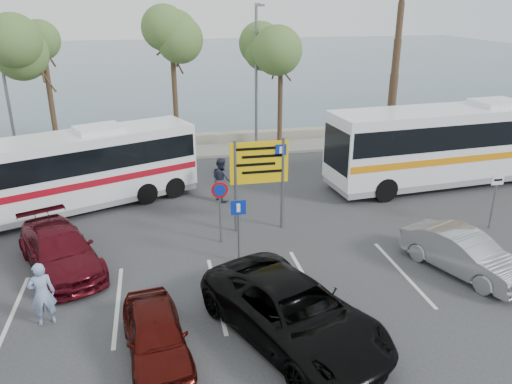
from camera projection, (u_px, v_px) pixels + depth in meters
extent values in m
plane|color=#323234|center=(249.00, 273.00, 16.23)|extent=(120.00, 120.00, 0.00)
cube|color=gray|center=(204.00, 151.00, 29.01)|extent=(44.00, 2.40, 0.15)
cube|color=gray|center=(201.00, 139.00, 30.75)|extent=(48.00, 0.80, 0.60)
plane|color=#3F5965|center=(171.00, 62.00, 71.09)|extent=(140.00, 140.00, 0.00)
cylinder|color=#382619|center=(53.00, 113.00, 26.59)|extent=(0.28, 0.28, 5.04)
cylinder|color=#382619|center=(175.00, 103.00, 27.69)|extent=(0.28, 0.28, 5.60)
cylinder|color=#382619|center=(280.00, 103.00, 28.88)|extent=(0.28, 0.28, 5.18)
cylinder|color=#382619|center=(396.00, 57.00, 29.32)|extent=(0.48, 0.48, 10.00)
cylinder|color=slate|center=(6.00, 87.00, 25.32)|extent=(0.16, 0.16, 8.00)
cylinder|color=slate|center=(256.00, 80.00, 27.73)|extent=(0.16, 0.16, 8.00)
cylinder|color=slate|center=(258.00, 4.00, 25.90)|extent=(0.12, 0.90, 0.12)
cube|color=slate|center=(260.00, 5.00, 25.46)|extent=(0.45, 0.25, 0.12)
cylinder|color=slate|center=(236.00, 187.00, 18.53)|extent=(0.12, 0.12, 3.60)
cylinder|color=slate|center=(282.00, 184.00, 18.86)|extent=(0.12, 0.12, 3.60)
cube|color=yellow|center=(259.00, 163.00, 18.37)|extent=(2.20, 0.06, 1.60)
cube|color=#0C2699|center=(281.00, 150.00, 18.32)|extent=(0.42, 0.01, 0.42)
cylinder|color=slate|center=(220.00, 214.00, 17.92)|extent=(0.07, 0.07, 2.20)
cylinder|color=#B20C0C|center=(220.00, 190.00, 17.55)|extent=(0.60, 0.03, 0.60)
cylinder|color=slate|center=(239.00, 232.00, 16.53)|extent=(0.07, 0.07, 2.20)
cube|color=#0C2699|center=(238.00, 208.00, 16.19)|extent=(0.50, 0.03, 0.50)
cylinder|color=slate|center=(494.00, 202.00, 19.03)|extent=(0.07, 0.07, 2.20)
cube|color=white|center=(498.00, 180.00, 18.69)|extent=(0.50, 0.03, 0.40)
cube|color=white|center=(63.00, 169.00, 20.30)|extent=(11.04, 6.40, 2.70)
cube|color=black|center=(61.00, 158.00, 20.13)|extent=(10.85, 6.35, 0.96)
cube|color=maroon|center=(64.00, 179.00, 20.46)|extent=(10.95, 6.38, 0.27)
cube|color=gray|center=(67.00, 200.00, 20.79)|extent=(10.93, 6.33, 0.50)
cube|color=white|center=(57.00, 134.00, 19.78)|extent=(2.26, 2.06, 0.22)
cube|color=white|center=(458.00, 140.00, 23.51)|extent=(12.75, 3.81, 3.09)
cube|color=black|center=(459.00, 129.00, 23.31)|extent=(12.51, 3.83, 1.10)
cube|color=orange|center=(456.00, 150.00, 23.69)|extent=(12.63, 3.83, 0.31)
cube|color=gray|center=(453.00, 171.00, 24.06)|extent=(12.63, 3.77, 0.58)
cube|color=white|center=(463.00, 105.00, 22.91)|extent=(2.24, 1.86, 0.25)
imported|color=#550E17|center=(60.00, 250.00, 16.24)|extent=(3.66, 5.13, 1.38)
imported|color=#420C09|center=(156.00, 335.00, 12.26)|extent=(1.91, 3.76, 1.23)
imported|color=black|center=(293.00, 312.00, 12.84)|extent=(4.73, 6.27, 1.58)
imported|color=gray|center=(464.00, 253.00, 16.06)|extent=(2.91, 4.39, 1.37)
imported|color=#879BC5|center=(42.00, 294.00, 13.38)|extent=(0.77, 0.60, 1.86)
imported|color=#303448|center=(221.00, 179.00, 21.83)|extent=(1.03, 1.15, 1.94)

